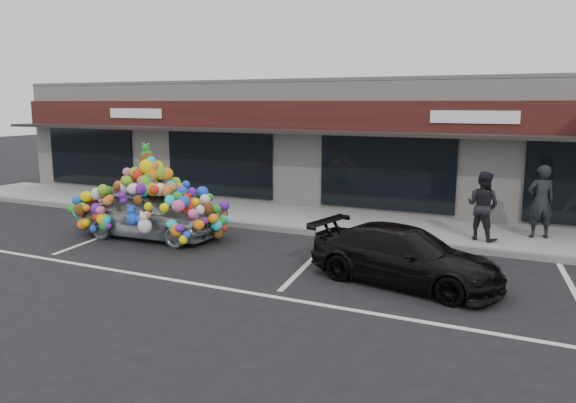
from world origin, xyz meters
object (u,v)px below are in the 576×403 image
at_px(toy_car, 149,207).
at_px(black_sedan, 405,256).
at_px(pedestrian_a, 541,202).
at_px(pedestrian_b, 483,206).

bearing_deg(toy_car, black_sedan, -99.72).
bearing_deg(black_sedan, toy_car, 94.90).
height_order(pedestrian_a, pedestrian_b, pedestrian_a).
bearing_deg(pedestrian_b, black_sedan, 97.00).
height_order(toy_car, pedestrian_a, toy_car).
bearing_deg(black_sedan, pedestrian_b, -2.63).
bearing_deg(pedestrian_b, toy_car, 41.70).
distance_m(toy_car, pedestrian_a, 10.08).
relative_size(black_sedan, pedestrian_b, 2.24).
relative_size(toy_car, pedestrian_a, 2.27).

